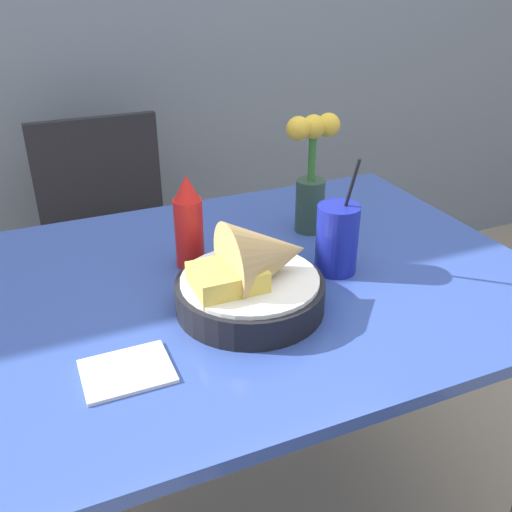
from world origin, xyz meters
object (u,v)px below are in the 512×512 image
object	(u,v)px
ketchup_bottle	(189,224)
food_basket	(255,278)
chair_far_window	(109,231)
flower_vase	(311,172)
drink_cup	(337,241)

from	to	relation	value
ketchup_bottle	food_basket	bearing A→B (deg)	-73.44
chair_far_window	flower_vase	size ratio (longest dim) A/B	3.23
drink_cup	flower_vase	world-z (taller)	flower_vase
chair_far_window	ketchup_bottle	xyz separation A→B (m)	(0.06, -0.73, 0.32)
chair_far_window	drink_cup	size ratio (longest dim) A/B	3.54
ketchup_bottle	flower_vase	world-z (taller)	flower_vase
chair_far_window	flower_vase	xyz separation A→B (m)	(0.35, -0.68, 0.37)
chair_far_window	drink_cup	xyz separation A→B (m)	(0.31, -0.87, 0.29)
chair_far_window	food_basket	bearing A→B (deg)	-83.02
chair_far_window	ketchup_bottle	bearing A→B (deg)	-85.66
ketchup_bottle	flower_vase	bearing A→B (deg)	10.05
chair_far_window	ketchup_bottle	distance (m)	0.80
food_basket	flower_vase	distance (m)	0.35
ketchup_bottle	flower_vase	xyz separation A→B (m)	(0.30, 0.05, 0.05)
drink_cup	ketchup_bottle	bearing A→B (deg)	152.35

